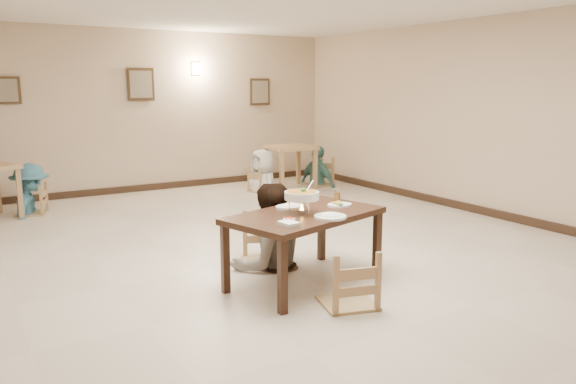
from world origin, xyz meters
TOP-DOWN VIEW (x-y plane):
  - floor at (0.00, 0.00)m, footprint 10.00×10.00m
  - wall_back at (0.00, 5.00)m, footprint 10.00×0.00m
  - wall_right at (4.00, 0.00)m, footprint 0.00×10.00m
  - baseboard_back at (0.00, 4.97)m, footprint 8.00×0.06m
  - baseboard_right at (3.97, 0.00)m, footprint 0.06×10.00m
  - picture_a at (-2.20, 4.96)m, footprint 0.55×0.04m
  - picture_b at (0.10, 4.96)m, footprint 0.50×0.04m
  - picture_c at (2.60, 4.96)m, footprint 0.45×0.04m
  - wall_sconce at (1.20, 4.96)m, footprint 0.16×0.05m
  - main_table at (-0.08, -0.90)m, footprint 1.74×1.27m
  - chair_far at (-0.10, -0.12)m, footprint 0.50×0.50m
  - chair_near at (-0.06, -1.59)m, footprint 0.48×0.48m
  - main_diner at (-0.12, -0.22)m, footprint 0.94×0.75m
  - curry_warmer at (-0.14, -0.92)m, footprint 0.38×0.34m
  - rice_plate_far at (-0.10, -0.64)m, footprint 0.31×0.31m
  - rice_plate_near at (-0.01, -1.22)m, footprint 0.31×0.31m
  - fried_plate at (0.39, -0.84)m, footprint 0.27×0.27m
  - chili_dish at (-0.39, -1.11)m, footprint 0.11×0.11m
  - napkin_cutlery at (-0.49, -1.26)m, footprint 0.18×0.28m
  - drink_glass at (0.51, -0.63)m, footprint 0.07×0.07m
  - bg_table_right at (2.62, 3.78)m, footprint 0.90×0.90m
  - bg_chair_lr at (-2.03, 3.94)m, footprint 0.42×0.42m
  - bg_chair_rl at (1.97, 3.73)m, footprint 0.42×0.42m
  - bg_chair_rr at (3.27, 3.76)m, footprint 0.49×0.49m
  - bg_diner_b at (-2.03, 3.94)m, footprint 0.89×1.17m
  - bg_diner_c at (1.97, 3.73)m, footprint 0.57×0.82m
  - bg_diner_d at (3.27, 3.76)m, footprint 0.55×0.99m

SIDE VIEW (x-z plane):
  - floor at x=0.00m, z-range 0.00..0.00m
  - baseboard_back at x=0.00m, z-range 0.00..0.12m
  - baseboard_right at x=3.97m, z-range 0.00..0.12m
  - bg_chair_lr at x=-2.03m, z-range 0.00..0.89m
  - bg_chair_rl at x=1.97m, z-range 0.00..0.90m
  - chair_near at x=-0.06m, z-range 0.00..1.02m
  - bg_chair_rr at x=3.27m, z-range 0.00..1.04m
  - chair_far at x=-0.10m, z-range 0.00..1.06m
  - main_table at x=-0.08m, z-range 0.29..1.02m
  - bg_table_right at x=2.62m, z-range 0.27..1.10m
  - chili_dish at x=-0.39m, z-range 0.73..0.76m
  - rice_plate_near at x=-0.01m, z-range 0.71..0.78m
  - rice_plate_far at x=-0.10m, z-range 0.71..0.78m
  - napkin_cutlery at x=-0.49m, z-range 0.73..0.77m
  - fried_plate at x=0.39m, z-range 0.72..0.78m
  - bg_diner_d at x=3.27m, z-range 0.00..1.59m
  - drink_glass at x=0.51m, z-range 0.73..0.87m
  - bg_diner_b at x=-2.03m, z-range 0.00..1.60m
  - bg_diner_c at x=1.97m, z-range 0.00..1.61m
  - curry_warmer at x=-0.14m, z-range 0.76..1.07m
  - main_diner at x=-0.12m, z-range 0.00..1.86m
  - wall_back at x=0.00m, z-range -3.50..6.50m
  - wall_right at x=4.00m, z-range -3.50..6.50m
  - picture_c at x=2.60m, z-range 1.57..2.12m
  - picture_a at x=-2.20m, z-range 1.67..2.12m
  - picture_b at x=0.10m, z-range 1.70..2.30m
  - wall_sconce at x=1.20m, z-range 2.19..2.41m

